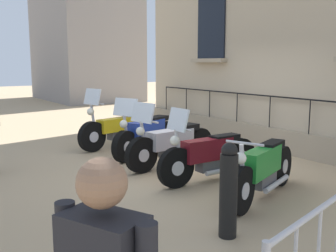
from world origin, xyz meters
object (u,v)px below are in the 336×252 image
object	(u,v)px
motorcycle_blue	(147,135)
motorcycle_green	(263,170)
motorcycle_yellow	(117,129)
bollard	(228,190)
motorcycle_silver	(171,144)
motorcycle_maroon	(209,155)

from	to	relation	value
motorcycle_blue	motorcycle_green	xyz separation A→B (m)	(0.01, 3.32, -0.03)
motorcycle_yellow	bollard	world-z (taller)	motorcycle_yellow
motorcycle_silver	bollard	xyz separation A→B (m)	(1.25, 2.98, 0.12)
motorcycle_green	bollard	size ratio (longest dim) A/B	1.90
motorcycle_yellow	motorcycle_blue	bearing A→B (deg)	97.48
motorcycle_silver	motorcycle_green	world-z (taller)	motorcycle_silver
bollard	motorcycle_maroon	bearing A→B (deg)	-123.86
motorcycle_blue	bollard	size ratio (longest dim) A/B	1.88
motorcycle_blue	bollard	world-z (taller)	motorcycle_blue
motorcycle_yellow	motorcycle_maroon	size ratio (longest dim) A/B	1.04
motorcycle_blue	bollard	distance (m)	4.24
motorcycle_maroon	motorcycle_green	xyz separation A→B (m)	(-0.10, 1.11, -0.02)
bollard	motorcycle_yellow	bearing A→B (deg)	-102.80
motorcycle_yellow	motorcycle_silver	size ratio (longest dim) A/B	0.98
motorcycle_maroon	bollard	distance (m)	2.19
motorcycle_yellow	motorcycle_silver	world-z (taller)	motorcycle_yellow
motorcycle_yellow	bollard	bearing A→B (deg)	77.20
motorcycle_silver	motorcycle_blue	bearing A→B (deg)	-94.18
motorcycle_silver	motorcycle_maroon	distance (m)	1.17
motorcycle_yellow	motorcycle_blue	xyz separation A→B (m)	(-0.15, 1.16, 0.01)
bollard	motorcycle_blue	bearing A→B (deg)	-108.27
motorcycle_blue	motorcycle_maroon	distance (m)	2.21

